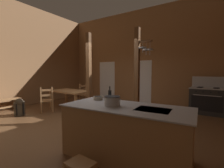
# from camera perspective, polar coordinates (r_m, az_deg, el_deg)

# --- Properties ---
(ground_plane) EXTENTS (8.54, 8.18, 0.10)m
(ground_plane) POSITION_cam_1_polar(r_m,az_deg,el_deg) (4.95, -9.47, -13.77)
(ground_plane) COLOR brown
(wall_back) EXTENTS (8.54, 0.14, 4.49)m
(wall_back) POSITION_cam_1_polar(r_m,az_deg,el_deg) (7.94, 9.02, 9.84)
(wall_back) COLOR #93663F
(wall_back) RESTS_ON ground_plane
(wall_left) EXTENTS (0.14, 8.18, 4.49)m
(wall_left) POSITION_cam_1_polar(r_m,az_deg,el_deg) (7.95, -31.64, 9.23)
(wall_left) COLOR #93663F
(wall_left) RESTS_ON ground_plane
(glazed_door_back_left) EXTENTS (1.00, 0.01, 2.05)m
(glazed_door_back_left) POSITION_cam_1_polar(r_m,az_deg,el_deg) (8.70, -1.85, 1.36)
(glazed_door_back_left) COLOR white
(glazed_door_back_left) RESTS_ON ground_plane
(glazed_panel_back_right) EXTENTS (0.84, 0.01, 2.05)m
(glazed_panel_back_right) POSITION_cam_1_polar(r_m,az_deg,el_deg) (7.70, 11.33, 0.88)
(glazed_panel_back_right) COLOR white
(glazed_panel_back_right) RESTS_ON ground_plane
(kitchen_island) EXTENTS (2.20, 1.06, 0.91)m
(kitchen_island) POSITION_cam_1_polar(r_m,az_deg,el_deg) (2.81, 4.87, -17.27)
(kitchen_island) COLOR #9E7044
(kitchen_island) RESTS_ON ground_plane
(stove_range) EXTENTS (1.19, 0.88, 1.32)m
(stove_range) POSITION_cam_1_polar(r_m,az_deg,el_deg) (6.56, 31.74, -5.09)
(stove_range) COLOR #262626
(stove_range) RESTS_ON ground_plane
(support_post_with_pot_rack) EXTENTS (0.56, 0.24, 2.84)m
(support_post_with_pot_rack) POSITION_cam_1_polar(r_m,az_deg,el_deg) (4.85, 9.50, 4.77)
(support_post_with_pot_rack) COLOR brown
(support_post_with_pot_rack) RESTS_ON ground_plane
(support_post_center) EXTENTS (0.14, 0.14, 2.84)m
(support_post_center) POSITION_cam_1_polar(r_m,az_deg,el_deg) (5.50, -8.53, 3.65)
(support_post_center) COLOR brown
(support_post_center) RESTS_ON ground_plane
(dining_table) EXTENTS (1.76, 1.03, 0.74)m
(dining_table) POSITION_cam_1_polar(r_m,az_deg,el_deg) (6.57, -15.08, -3.07)
(dining_table) COLOR #9E7044
(dining_table) RESTS_ON ground_plane
(ladderback_chair_near_window) EXTENTS (0.61, 0.61, 0.95)m
(ladderback_chair_near_window) POSITION_cam_1_polar(r_m,az_deg,el_deg) (6.25, -22.91, -5.50)
(ladderback_chair_near_window) COLOR #9E7044
(ladderback_chair_near_window) RESTS_ON ground_plane
(ladderback_chair_by_post) EXTENTS (0.46, 0.46, 0.95)m
(ladderback_chair_by_post) POSITION_cam_1_polar(r_m,az_deg,el_deg) (7.32, -9.86, -3.80)
(ladderback_chair_by_post) COLOR #9E7044
(ladderback_chair_by_post) RESTS_ON ground_plane
(bench_along_left_wall) EXTENTS (0.37, 1.10, 0.44)m
(bench_along_left_wall) POSITION_cam_1_polar(r_m,az_deg,el_deg) (7.32, -34.42, -5.76)
(bench_along_left_wall) COLOR #9E7044
(bench_along_left_wall) RESTS_ON ground_plane
(backpack) EXTENTS (0.37, 0.38, 0.60)m
(backpack) POSITION_cam_1_polar(r_m,az_deg,el_deg) (6.22, -30.96, -7.13)
(backpack) COLOR #4C4233
(backpack) RESTS_ON ground_plane
(stockpot_on_counter) EXTENTS (0.35, 0.28, 0.17)m
(stockpot_on_counter) POSITION_cam_1_polar(r_m,az_deg,el_deg) (2.68, 0.07, -6.25)
(stockpot_on_counter) COLOR #A8AAB2
(stockpot_on_counter) RESTS_ON kitchen_island
(mixing_bowl_on_counter) EXTENTS (0.21, 0.21, 0.07)m
(mixing_bowl_on_counter) POSITION_cam_1_polar(r_m,az_deg,el_deg) (3.27, -5.10, -5.15)
(mixing_bowl_on_counter) COLOR #B2A893
(mixing_bowl_on_counter) RESTS_ON kitchen_island
(bottle_tall_on_counter) EXTENTS (0.06, 0.06, 0.30)m
(bottle_tall_on_counter) POSITION_cam_1_polar(r_m,az_deg,el_deg) (3.02, -0.84, -4.32)
(bottle_tall_on_counter) COLOR #1E2328
(bottle_tall_on_counter) RESTS_ON kitchen_island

